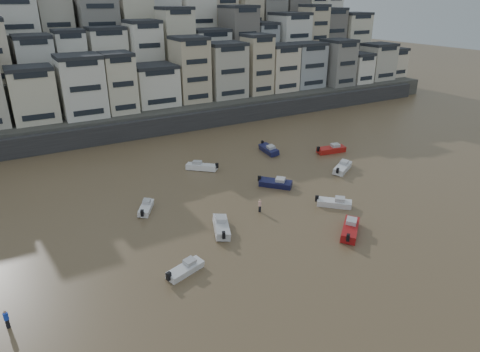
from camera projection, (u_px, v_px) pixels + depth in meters
harbor_wall at (164, 125)px, 85.40m from camera, size 140.00×3.00×3.50m
hillside at (125, 46)px, 115.00m from camera, size 141.04×66.00×50.00m
boat_a at (350, 228)px, 49.52m from camera, size 5.54×5.15×1.56m
boat_b at (334, 202)px, 55.99m from camera, size 4.58×4.53×1.32m
boat_c at (221, 225)px, 50.02m from camera, size 3.73×5.79×1.51m
boat_d at (343, 166)px, 67.33m from camera, size 5.69×4.38×1.51m
boat_e at (276, 182)px, 61.69m from camera, size 4.66×4.96×1.40m
boat_f at (146, 207)px, 54.80m from camera, size 3.52×4.61×1.22m
boat_g at (331, 148)px, 75.24m from camera, size 5.85×2.66×1.54m
boat_h at (202, 165)px, 67.78m from camera, size 5.15×4.85×1.45m
boat_i at (269, 149)px, 75.13m from camera, size 2.43×5.66×1.50m
boat_j at (185, 268)px, 42.41m from camera, size 4.70×2.83×1.22m
person_blue at (7, 319)px, 35.36m from camera, size 0.44×0.44×1.74m
person_pink at (260, 206)px, 54.50m from camera, size 0.44×0.44×1.74m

